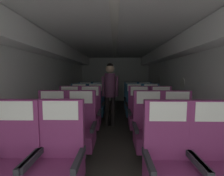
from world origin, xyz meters
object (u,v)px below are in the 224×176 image
seat_c_right_aisle (162,116)px  flight_attendant (110,88)px  seat_b_right_window (149,131)px  seat_c_left_aisle (90,115)px  seat_b_left_aisle (80,130)px  seat_e_right_aisle (145,101)px  seat_a_right_aisle (217,166)px  seat_d_right_window (134,107)px  seat_b_right_aisle (179,131)px  seat_d_right_aisle (151,107)px  seat_c_left_window (69,115)px  seat_a_left_window (12,164)px  seat_d_left_aisle (96,106)px  seat_d_left_window (79,106)px  seat_e_left_aisle (99,101)px  seat_e_right_window (131,101)px  seat_c_right_window (139,115)px  seat_a_left_aisle (59,163)px  seat_a_right_window (169,166)px  seat_e_left_window (85,101)px  seat_b_left_window (51,130)px

seat_c_right_aisle → flight_attendant: bearing=151.1°
seat_b_right_window → seat_c_left_aisle: (-1.09, 0.90, 0.00)m
seat_b_left_aisle → seat_e_right_aisle: size_ratio=1.00×
flight_attendant → seat_e_right_aisle: bearing=-156.9°
seat_a_right_aisle → seat_d_right_window: size_ratio=1.00×
flight_attendant → seat_c_left_aisle: bearing=33.4°
seat_b_right_aisle → seat_d_right_aisle: size_ratio=1.00×
seat_c_left_window → seat_c_left_aisle: bearing=0.1°
seat_a_left_window → seat_d_left_aisle: (0.48, 2.71, 0.00)m
seat_d_left_window → seat_e_left_aisle: bearing=62.7°
seat_e_right_window → seat_c_right_window: bearing=-90.3°
seat_d_left_aisle → flight_attendant: bearing=-33.8°
seat_c_left_aisle → seat_d_left_window: size_ratio=1.00×
seat_a_right_aisle → seat_b_right_aisle: (0.00, 0.89, 0.00)m
seat_d_right_aisle → seat_a_left_aisle: bearing=-120.3°
seat_a_right_aisle → seat_a_right_window: bearing=179.8°
seat_e_left_window → seat_c_left_window: bearing=-89.7°
seat_b_left_window → seat_c_left_aisle: (0.47, 0.90, 0.00)m
seat_a_left_window → seat_a_right_aisle: bearing=0.0°
seat_d_left_aisle → seat_e_right_window: bearing=38.9°
seat_c_right_window → seat_b_left_window: bearing=-149.3°
seat_a_left_aisle → seat_c_right_aisle: (1.58, 1.77, 0.00)m
seat_d_left_window → seat_d_left_aisle: (0.47, 0.01, 0.00)m
seat_a_right_aisle → seat_b_right_window: same height
seat_a_left_aisle → flight_attendant: (0.43, 2.41, 0.55)m
seat_b_right_aisle → seat_a_left_window: bearing=-156.2°
seat_c_left_window → seat_c_right_window: same height
seat_c_right_aisle → seat_c_right_window: bearing=177.4°
seat_c_right_aisle → seat_e_right_aisle: same height
seat_e_right_aisle → seat_c_left_aisle: bearing=-131.0°
seat_a_right_aisle → seat_c_left_window: same height
seat_b_left_aisle → flight_attendant: bearing=74.4°
seat_b_left_aisle → seat_d_left_window: (-0.47, 1.78, 0.00)m
seat_b_left_aisle → seat_d_right_aisle: same height
seat_a_left_aisle → seat_e_right_aisle: size_ratio=1.00×
seat_a_left_window → seat_b_left_aisle: same height
seat_a_right_window → seat_d_right_window: bearing=90.2°
seat_a_left_aisle → seat_d_left_aisle: 2.68m
seat_e_left_aisle → seat_d_right_window: bearing=-39.3°
seat_a_left_window → seat_b_right_window: (1.57, 0.90, 0.00)m
seat_c_right_window → flight_attendant: flight_attendant is taller
seat_b_right_window → seat_c_right_window: (-0.00, 0.91, 0.00)m
seat_b_right_window → seat_d_left_aisle: bearing=121.0°
seat_b_right_aisle → seat_a_right_aisle: bearing=-90.0°
seat_a_left_window → seat_d_right_aisle: size_ratio=1.00×
seat_c_right_window → seat_e_right_aisle: same height
seat_b_right_window → seat_d_left_aisle: (-1.08, 1.80, 0.00)m
seat_b_left_aisle → seat_e_right_window: (1.09, 2.67, 0.00)m
seat_c_right_aisle → seat_d_right_aisle: size_ratio=1.00×
seat_b_left_aisle → seat_d_right_window: size_ratio=1.00×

